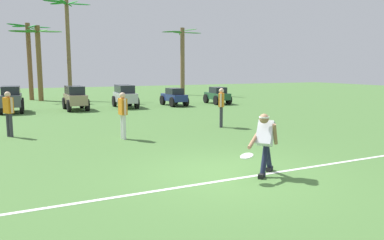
# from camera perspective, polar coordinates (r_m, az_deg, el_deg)

# --- Properties ---
(ground_plane) EXTENTS (80.00, 80.00, 0.00)m
(ground_plane) POSITION_cam_1_polar(r_m,az_deg,el_deg) (8.53, 5.59, -8.15)
(ground_plane) COLOR #497438
(field_line_paint) EXTENTS (21.24, 0.60, 0.01)m
(field_line_paint) POSITION_cam_1_polar(r_m,az_deg,el_deg) (8.21, 7.02, -8.80)
(field_line_paint) COLOR white
(field_line_paint) RESTS_ON ground_plane
(frisbee_thrower) EXTENTS (1.05, 0.65, 1.39)m
(frisbee_thrower) POSITION_cam_1_polar(r_m,az_deg,el_deg) (8.32, 11.10, -3.09)
(frisbee_thrower) COLOR #191E38
(frisbee_thrower) RESTS_ON ground_plane
(frisbee_in_flight) EXTENTS (0.30, 0.30, 0.09)m
(frisbee_in_flight) POSITION_cam_1_polar(r_m,az_deg,el_deg) (7.83, 8.34, -5.45)
(frisbee_in_flight) COLOR white
(teammate_near_sideline) EXTENTS (0.35, 0.46, 1.56)m
(teammate_near_sideline) POSITION_cam_1_polar(r_m,az_deg,el_deg) (14.23, -26.18, 1.42)
(teammate_near_sideline) COLOR #33333D
(teammate_near_sideline) RESTS_ON ground_plane
(teammate_midfield) EXTENTS (0.36, 0.44, 1.56)m
(teammate_midfield) POSITION_cam_1_polar(r_m,az_deg,el_deg) (14.92, 4.49, 2.48)
(teammate_midfield) COLOR #33333D
(teammate_midfield) RESTS_ON ground_plane
(teammate_deep) EXTENTS (0.24, 0.50, 1.56)m
(teammate_deep) POSITION_cam_1_polar(r_m,az_deg,el_deg) (12.58, -10.49, 1.35)
(teammate_deep) COLOR silver
(teammate_deep) RESTS_ON ground_plane
(parked_car_slot_c) EXTENTS (1.24, 2.38, 1.40)m
(parked_car_slot_c) POSITION_cam_1_polar(r_m,az_deg,el_deg) (22.01, -25.82, 2.97)
(parked_car_slot_c) COLOR #474C51
(parked_car_slot_c) RESTS_ON ground_plane
(parked_car_slot_d) EXTENTS (1.20, 2.42, 1.34)m
(parked_car_slot_d) POSITION_cam_1_polar(r_m,az_deg,el_deg) (22.04, -17.39, 3.35)
(parked_car_slot_d) COLOR #998466
(parked_car_slot_d) RESTS_ON ground_plane
(parked_car_slot_e) EXTENTS (1.21, 2.43, 1.34)m
(parked_car_slot_e) POSITION_cam_1_polar(r_m,az_deg,el_deg) (22.66, -10.19, 3.71)
(parked_car_slot_e) COLOR #B7BABF
(parked_car_slot_e) RESTS_ON ground_plane
(parked_car_slot_f) EXTENTS (1.16, 2.23, 1.10)m
(parked_car_slot_f) POSITION_cam_1_polar(r_m,az_deg,el_deg) (23.48, -2.75, 3.58)
(parked_car_slot_f) COLOR navy
(parked_car_slot_f) RESTS_ON ground_plane
(parked_car_slot_g) EXTENTS (1.16, 2.23, 1.10)m
(parked_car_slot_g) POSITION_cam_1_polar(r_m,az_deg,el_deg) (24.72, 3.89, 3.80)
(parked_car_slot_g) COLOR #235133
(parked_car_slot_g) RESTS_ON ground_plane
(palm_tree_far_left) EXTENTS (3.02, 3.62, 5.54)m
(palm_tree_far_left) POSITION_cam_1_polar(r_m,az_deg,el_deg) (30.00, -23.55, 9.20)
(palm_tree_far_left) COLOR brown
(palm_tree_far_left) RESTS_ON ground_plane
(palm_tree_left_of_centre) EXTENTS (3.53, 3.07, 5.29)m
(palm_tree_left_of_centre) POSITION_cam_1_polar(r_m,az_deg,el_deg) (28.85, -22.33, 8.99)
(palm_tree_left_of_centre) COLOR brown
(palm_tree_left_of_centre) RESTS_ON ground_plane
(palm_tree_right_of_centre) EXTENTS (3.26, 3.43, 7.26)m
(palm_tree_right_of_centre) POSITION_cam_1_polar(r_m,az_deg,el_deg) (28.91, -18.38, 11.73)
(palm_tree_right_of_centre) COLOR brown
(palm_tree_right_of_centre) RESTS_ON ground_plane
(palm_tree_far_right) EXTENTS (3.28, 3.53, 5.73)m
(palm_tree_far_right) POSITION_cam_1_polar(r_m,az_deg,el_deg) (32.68, -1.46, 9.68)
(palm_tree_far_right) COLOR brown
(palm_tree_far_right) RESTS_ON ground_plane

